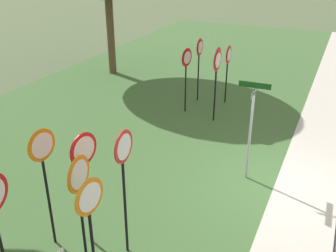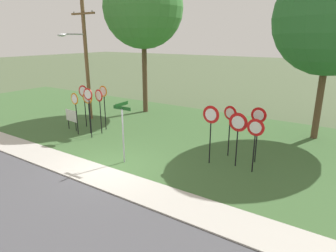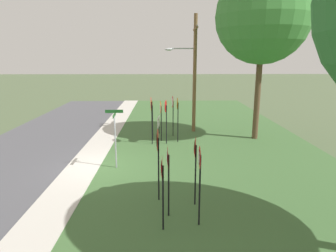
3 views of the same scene
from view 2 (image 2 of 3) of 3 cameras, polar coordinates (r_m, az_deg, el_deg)
The scene contains 19 objects.
ground_plane at distance 13.28m, azimuth -11.33°, elevation -8.06°, with size 160.00×160.00×0.00m, color #4C5B3D.
sidewalk_strip at distance 12.77m, azimuth -13.88°, elevation -9.13°, with size 44.00×1.60×0.06m, color #BCB7AD.
grass_median at distance 17.69m, azimuth 2.39°, elevation -1.28°, with size 44.00×12.00×0.04m, color #3D6033.
stop_sign_near_left at distance 18.12m, azimuth -12.39°, elevation 5.29°, with size 0.67×0.12×2.74m.
stop_sign_near_right at distance 17.66m, azimuth -15.29°, elevation 4.31°, with size 0.71×0.11×2.52m.
stop_sign_far_left at distance 19.05m, azimuth -16.07°, elevation 5.47°, with size 0.74×0.11×2.65m.
stop_sign_far_center at distance 17.40m, azimuth -13.21°, elevation 4.59°, with size 0.69×0.14×2.64m.
stop_sign_far_right at distance 17.67m, azimuth -17.60°, elevation 3.96°, with size 0.67×0.12×2.47m.
stop_sign_center_tall at distance 16.75m, azimuth -15.16°, elevation 4.39°, with size 0.66×0.10×2.84m.
yield_sign_near_left at distance 12.82m, azimuth 13.43°, elevation -0.17°, with size 0.83×0.10×2.44m.
yield_sign_near_right at distance 13.92m, azimuth 11.95°, elevation 1.30°, with size 0.67×0.16×2.47m.
yield_sign_far_left at distance 12.87m, azimuth 8.30°, elevation 1.06°, with size 0.79×0.11×2.68m.
yield_sign_far_right at distance 13.49m, azimuth 17.13°, elevation 0.75°, with size 0.69×0.10×2.57m.
yield_sign_center at distance 12.44m, azimuth 16.60°, elevation -1.32°, with size 0.73×0.10×2.35m.
street_name_post at distance 13.12m, azimuth -8.79°, elevation -0.24°, with size 0.96×0.82×2.79m.
utility_pole at distance 20.59m, azimuth -15.96°, elevation 12.90°, with size 2.10×2.17×7.89m.
notice_board at distance 18.85m, azimuth -18.28°, elevation 1.71°, with size 1.10×0.13×1.25m.
oak_tree_left at distance 22.15m, azimuth -4.85°, elevation 21.90°, with size 5.63×5.63×10.28m.
oak_tree_right at distance 17.87m, azimuth 29.27°, elevation 17.81°, with size 5.83×5.83×9.33m.
Camera 2 is at (8.68, -8.40, 5.52)m, focal length 31.31 mm.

